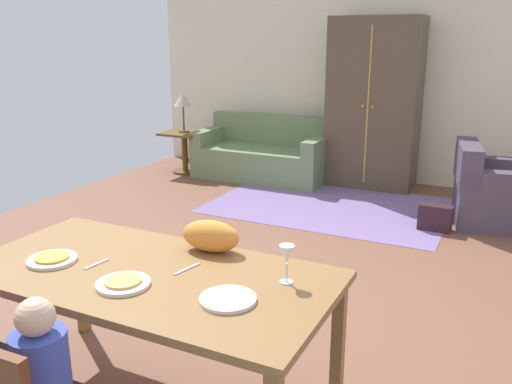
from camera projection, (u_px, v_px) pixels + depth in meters
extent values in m
cube|color=brown|center=(293.00, 270.00, 4.47)|extent=(6.81, 6.45, 0.02)
cube|color=beige|center=(392.00, 78.00, 6.92)|extent=(6.81, 0.10, 2.70)
cube|color=brown|center=(148.00, 275.00, 2.63)|extent=(1.84, 0.91, 0.04)
cube|color=brown|center=(80.00, 280.00, 3.44)|extent=(0.06, 0.06, 0.72)
cube|color=brown|center=(338.00, 345.00, 2.72)|extent=(0.06, 0.06, 0.72)
cylinder|color=silver|center=(52.00, 260.00, 2.73)|extent=(0.25, 0.25, 0.02)
cylinder|color=gold|center=(52.00, 257.00, 2.73)|extent=(0.17, 0.17, 0.01)
cylinder|color=white|center=(123.00, 284.00, 2.47)|extent=(0.25, 0.25, 0.02)
cylinder|color=#E3A653|center=(123.00, 281.00, 2.46)|extent=(0.17, 0.17, 0.01)
cylinder|color=silver|center=(228.00, 299.00, 2.32)|extent=(0.25, 0.25, 0.02)
cylinder|color=silver|center=(286.00, 282.00, 2.50)|extent=(0.06, 0.06, 0.01)
cylinder|color=silver|center=(287.00, 273.00, 2.49)|extent=(0.01, 0.01, 0.09)
cone|color=silver|center=(287.00, 255.00, 2.46)|extent=(0.07, 0.07, 0.09)
cube|color=silver|center=(97.00, 264.00, 2.70)|extent=(0.04, 0.15, 0.01)
cube|color=silver|center=(187.00, 269.00, 2.64)|extent=(0.05, 0.17, 0.01)
cylinder|color=#3D4FB5|center=(42.00, 371.00, 2.08)|extent=(0.22, 0.22, 0.33)
sphere|color=beige|center=(35.00, 317.00, 2.02)|extent=(0.15, 0.15, 0.15)
ellipsoid|color=orange|center=(211.00, 236.00, 2.85)|extent=(0.33, 0.19, 0.17)
cube|color=slate|center=(329.00, 205.00, 6.15)|extent=(2.60, 1.80, 0.01)
cube|color=#6B8458|center=(262.00, 163.00, 7.30)|extent=(1.78, 0.84, 0.42)
cube|color=#6B8458|center=(272.00, 129.00, 7.48)|extent=(1.78, 0.20, 0.40)
cube|color=#6B8458|center=(211.00, 136.00, 7.55)|extent=(0.18, 0.84, 0.20)
cube|color=#6B8458|center=(318.00, 145.00, 6.88)|extent=(0.18, 0.84, 0.20)
cube|color=#493F4F|center=(499.00, 204.00, 5.52)|extent=(0.97, 0.98, 0.42)
cube|color=#493F4F|center=(468.00, 163.00, 5.50)|extent=(0.34, 0.87, 0.40)
cube|color=#493F4F|center=(508.00, 183.00, 5.13)|extent=(0.86, 0.32, 0.20)
cube|color=#493F4F|center=(498.00, 167.00, 5.75)|extent=(0.86, 0.32, 0.20)
cube|color=brown|center=(374.00, 104.00, 6.72)|extent=(1.10, 0.56, 2.10)
cube|color=gold|center=(368.00, 106.00, 6.47)|extent=(0.02, 0.01, 1.89)
sphere|color=gold|center=(363.00, 106.00, 6.49)|extent=(0.04, 0.04, 0.04)
sphere|color=gold|center=(373.00, 107.00, 6.44)|extent=(0.04, 0.04, 0.04)
cube|color=brown|center=(184.00, 133.00, 7.50)|extent=(0.56, 0.56, 0.03)
cylinder|color=brown|center=(185.00, 153.00, 7.58)|extent=(0.08, 0.08, 0.55)
cylinder|color=brown|center=(186.00, 171.00, 7.65)|extent=(0.36, 0.36, 0.03)
cylinder|color=#4D4137|center=(184.00, 131.00, 7.49)|extent=(0.16, 0.16, 0.02)
cylinder|color=#4D4137|center=(184.00, 118.00, 7.44)|extent=(0.02, 0.02, 0.34)
cone|color=#C6AB98|center=(183.00, 99.00, 7.37)|extent=(0.26, 0.26, 0.18)
cube|color=#2F1C22|center=(435.00, 217.00, 5.35)|extent=(0.32, 0.16, 0.26)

